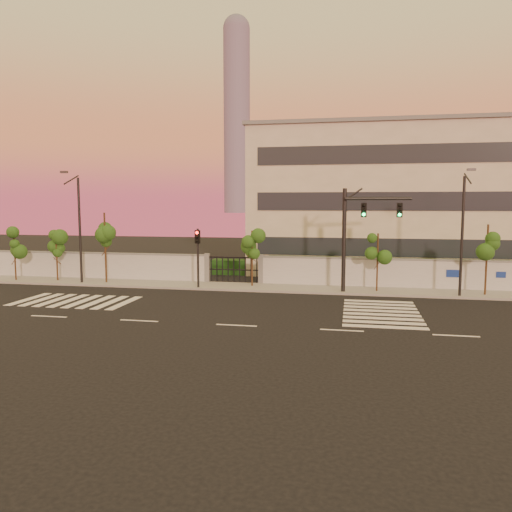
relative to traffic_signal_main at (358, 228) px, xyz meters
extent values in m
plane|color=black|center=(-5.73, -9.60, -4.30)|extent=(120.00, 120.00, 0.00)
cube|color=gray|center=(-5.73, 0.90, -4.22)|extent=(60.00, 3.00, 0.15)
cube|color=#ACAFB3|center=(-23.23, 2.40, -3.30)|extent=(25.00, 0.30, 2.00)
cube|color=slate|center=(-23.23, 2.40, -2.24)|extent=(25.00, 0.36, 0.12)
cube|color=#ACAFB3|center=(8.77, 2.40, -3.30)|extent=(31.00, 0.30, 2.00)
cube|color=slate|center=(8.77, 2.40, -2.24)|extent=(31.00, 0.36, 0.12)
cube|color=slate|center=(-10.73, 2.40, -3.20)|extent=(0.35, 0.35, 2.20)
cube|color=slate|center=(-6.73, 2.40, -3.20)|extent=(0.35, 0.35, 2.20)
cube|color=black|center=(3.27, 4.90, -3.40)|extent=(20.00, 2.00, 1.80)
cube|color=black|center=(-21.73, 4.90, -3.60)|extent=(12.00, 1.80, 1.40)
cube|color=black|center=(-8.73, 7.40, -3.70)|extent=(6.00, 1.50, 1.20)
cube|color=beige|center=(3.27, 12.40, 1.70)|extent=(24.00, 12.00, 12.00)
cube|color=#262D38|center=(3.27, 6.38, -1.80)|extent=(22.00, 0.08, 1.40)
cube|color=#262D38|center=(3.27, 6.38, 1.70)|extent=(22.00, 0.08, 1.40)
cube|color=#262D38|center=(3.27, 6.38, 5.20)|extent=(22.00, 0.08, 1.40)
cube|color=slate|center=(3.27, 12.40, 7.80)|extent=(24.40, 12.40, 0.30)
cylinder|color=slate|center=(-70.73, 270.40, 50.70)|extent=(16.00, 16.00, 110.00)
sphere|color=slate|center=(-70.73, 270.40, 105.70)|extent=(16.00, 16.00, 16.00)
cube|color=silver|center=(-19.73, -5.60, -4.29)|extent=(0.50, 4.00, 0.02)
cube|color=silver|center=(-18.83, -5.60, -4.29)|extent=(0.50, 4.00, 0.02)
cube|color=silver|center=(-17.93, -5.60, -4.29)|extent=(0.50, 4.00, 0.02)
cube|color=silver|center=(-17.03, -5.60, -4.29)|extent=(0.50, 4.00, 0.02)
cube|color=silver|center=(-16.13, -5.60, -4.29)|extent=(0.50, 4.00, 0.02)
cube|color=silver|center=(-15.23, -5.60, -4.29)|extent=(0.50, 4.00, 0.02)
cube|color=silver|center=(-14.33, -5.60, -4.29)|extent=(0.50, 4.00, 0.02)
cube|color=silver|center=(-13.43, -5.60, -4.29)|extent=(0.50, 4.00, 0.02)
cube|color=silver|center=(1.27, -8.60, -4.29)|extent=(4.00, 0.50, 0.02)
cube|color=silver|center=(1.27, -7.70, -4.29)|extent=(4.00, 0.50, 0.02)
cube|color=silver|center=(1.27, -6.80, -4.29)|extent=(4.00, 0.50, 0.02)
cube|color=silver|center=(1.27, -5.90, -4.29)|extent=(4.00, 0.50, 0.02)
cube|color=silver|center=(1.27, -5.00, -4.29)|extent=(4.00, 0.50, 0.02)
cube|color=silver|center=(1.27, -4.10, -4.29)|extent=(4.00, 0.50, 0.02)
cube|color=silver|center=(1.27, -3.20, -4.29)|extent=(4.00, 0.50, 0.02)
cube|color=silver|center=(1.27, -2.30, -4.29)|extent=(4.00, 0.50, 0.02)
cube|color=silver|center=(-15.73, -9.60, -4.29)|extent=(2.00, 0.15, 0.01)
cube|color=silver|center=(-10.73, -9.60, -4.29)|extent=(2.00, 0.15, 0.01)
cube|color=silver|center=(-5.73, -9.60, -4.29)|extent=(2.00, 0.15, 0.01)
cube|color=silver|center=(-0.73, -9.60, -4.29)|extent=(2.00, 0.15, 0.01)
cube|color=silver|center=(4.27, -9.60, -4.29)|extent=(2.00, 0.15, 0.01)
cylinder|color=#382314|center=(-25.00, 0.34, -2.29)|extent=(0.12, 0.12, 4.00)
sphere|color=#234B15|center=(-25.00, 0.34, -1.09)|extent=(1.06, 1.06, 1.06)
sphere|color=#234B15|center=(-24.67, 0.53, -1.69)|extent=(0.81, 0.81, 0.81)
sphere|color=#234B15|center=(-25.29, 0.20, -1.49)|extent=(0.77, 0.77, 0.77)
cylinder|color=#382314|center=(-21.85, 0.80, -2.36)|extent=(0.12, 0.12, 3.87)
sphere|color=#234B15|center=(-21.85, 0.80, -1.20)|extent=(1.11, 1.11, 1.11)
sphere|color=#234B15|center=(-21.50, 1.00, -1.78)|extent=(0.85, 0.85, 0.85)
sphere|color=#234B15|center=(-22.16, 0.65, -1.59)|extent=(0.81, 0.81, 0.81)
cylinder|color=#382314|center=(-17.79, 0.55, -1.70)|extent=(0.12, 0.12, 5.19)
sphere|color=#234B15|center=(-17.79, 0.55, -0.15)|extent=(1.14, 1.14, 1.14)
sphere|color=#234B15|center=(-17.43, 0.75, -0.92)|extent=(0.87, 0.87, 0.87)
sphere|color=#234B15|center=(-18.10, 0.39, -0.67)|extent=(0.83, 0.83, 0.83)
cylinder|color=#382314|center=(-7.12, 1.10, -2.30)|extent=(0.11, 0.11, 3.98)
sphere|color=#234B15|center=(-7.12, 1.10, -1.11)|extent=(1.05, 1.05, 1.05)
sphere|color=#234B15|center=(-6.78, 1.29, -1.71)|extent=(0.80, 0.80, 0.80)
sphere|color=#234B15|center=(-7.40, 0.95, -1.51)|extent=(0.76, 0.76, 0.76)
cylinder|color=#382314|center=(1.31, 0.64, -2.34)|extent=(0.11, 0.11, 3.91)
sphere|color=#234B15|center=(1.31, 0.64, -1.17)|extent=(1.00, 1.00, 1.00)
sphere|color=#234B15|center=(1.62, 0.82, -1.76)|extent=(0.76, 0.76, 0.76)
sphere|color=#234B15|center=(1.03, 0.50, -1.56)|extent=(0.73, 0.73, 0.73)
cylinder|color=#382314|center=(7.92, 0.53, -2.02)|extent=(0.12, 0.12, 4.55)
sphere|color=#234B15|center=(7.92, 0.53, -0.66)|extent=(1.10, 1.10, 1.10)
sphere|color=#234B15|center=(8.27, 0.73, -1.34)|extent=(0.84, 0.84, 0.84)
sphere|color=#234B15|center=(7.62, 0.38, -1.11)|extent=(0.80, 0.80, 0.80)
cylinder|color=black|center=(-0.86, 0.01, -0.90)|extent=(0.26, 0.26, 6.80)
cylinder|color=black|center=(1.23, 0.01, 1.84)|extent=(4.15, 0.78, 0.18)
cube|color=black|center=(0.35, -0.04, 1.13)|extent=(0.38, 0.20, 0.99)
sphere|color=#0CF259|center=(0.35, -0.15, 0.82)|extent=(0.22, 0.22, 0.22)
cube|color=black|center=(2.54, -0.04, 1.13)|extent=(0.38, 0.20, 0.99)
sphere|color=#0CF259|center=(2.54, -0.15, 0.82)|extent=(0.22, 0.22, 0.22)
cylinder|color=black|center=(-10.59, -0.24, -2.22)|extent=(0.15, 0.15, 4.15)
cube|color=black|center=(-10.59, -0.29, -0.70)|extent=(0.32, 0.17, 0.83)
sphere|color=red|center=(-10.59, -0.40, -0.44)|extent=(0.18, 0.18, 0.18)
cylinder|color=black|center=(-19.56, 0.23, -0.46)|extent=(0.17, 0.17, 7.67)
cylinder|color=black|center=(-19.56, -0.63, 3.18)|extent=(0.10, 1.83, 0.75)
cube|color=#3F3F44|center=(-19.56, -1.49, 3.66)|extent=(0.48, 0.24, 0.14)
cylinder|color=black|center=(6.28, -0.15, -0.55)|extent=(0.17, 0.17, 7.49)
cylinder|color=black|center=(6.28, -0.99, 3.01)|extent=(0.09, 1.79, 0.73)
cube|color=#3F3F44|center=(6.28, -1.83, 3.48)|extent=(0.47, 0.23, 0.14)
camera|label=1|loc=(-0.36, -32.49, 1.56)|focal=35.00mm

